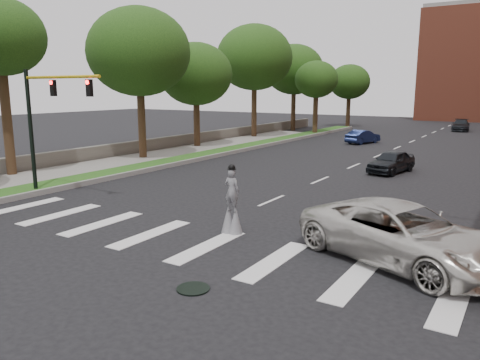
% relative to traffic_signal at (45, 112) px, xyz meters
% --- Properties ---
extents(ground_plane, '(160.00, 160.00, 0.00)m').
position_rel_traffic_signal_xyz_m(ground_plane, '(9.78, -3.00, -4.15)').
color(ground_plane, black).
rests_on(ground_plane, ground).
extents(grass_median, '(2.00, 60.00, 0.25)m').
position_rel_traffic_signal_xyz_m(grass_median, '(-1.72, 17.00, -4.03)').
color(grass_median, '#214E16').
rests_on(grass_median, ground).
extents(median_curb, '(0.20, 60.00, 0.28)m').
position_rel_traffic_signal_xyz_m(median_curb, '(-0.67, 17.00, -4.01)').
color(median_curb, gray).
rests_on(median_curb, ground).
extents(sidewalk_left, '(4.00, 60.00, 0.18)m').
position_rel_traffic_signal_xyz_m(sidewalk_left, '(-4.72, 7.00, -4.06)').
color(sidewalk_left, slate).
rests_on(sidewalk_left, ground).
extents(stone_wall, '(0.50, 56.00, 1.10)m').
position_rel_traffic_signal_xyz_m(stone_wall, '(-7.22, 19.00, -3.60)').
color(stone_wall, '#5D5850').
rests_on(stone_wall, ground).
extents(manhole, '(0.90, 0.90, 0.04)m').
position_rel_traffic_signal_xyz_m(manhole, '(12.78, -5.00, -4.13)').
color(manhole, black).
rests_on(manhole, ground).
extents(traffic_signal, '(5.30, 0.23, 6.20)m').
position_rel_traffic_signal_xyz_m(traffic_signal, '(0.00, 0.00, 0.00)').
color(traffic_signal, black).
rests_on(traffic_signal, ground).
extents(stilt_performer, '(0.84, 0.54, 2.60)m').
position_rel_traffic_signal_xyz_m(stilt_performer, '(10.95, -0.28, -3.18)').
color(stilt_performer, '#372516').
rests_on(stilt_performer, ground).
extents(suv_crossing, '(7.21, 5.25, 1.82)m').
position_rel_traffic_signal_xyz_m(suv_crossing, '(17.00, 0.00, -3.24)').
color(suv_crossing, beige).
rests_on(suv_crossing, ground).
extents(car_near, '(2.44, 4.42, 1.42)m').
position_rel_traffic_signal_xyz_m(car_near, '(12.62, 15.77, -3.44)').
color(car_near, black).
rests_on(car_near, ground).
extents(car_mid, '(2.53, 4.23, 1.32)m').
position_rel_traffic_signal_xyz_m(car_mid, '(6.07, 30.62, -3.49)').
color(car_mid, '#151F49').
rests_on(car_mid, ground).
extents(car_far, '(2.47, 5.10, 1.43)m').
position_rel_traffic_signal_xyz_m(car_far, '(12.26, 50.70, -3.44)').
color(car_far, black).
rests_on(car_far, ground).
extents(tree_2, '(7.51, 7.51, 11.08)m').
position_rel_traffic_signal_xyz_m(tree_2, '(-4.78, 11.56, 3.71)').
color(tree_2, '#372516').
rests_on(tree_2, ground).
extents(tree_3, '(6.46, 6.46, 9.27)m').
position_rel_traffic_signal_xyz_m(tree_3, '(-5.69, 19.48, 2.35)').
color(tree_3, '#372516').
rests_on(tree_3, ground).
extents(tree_4, '(8.06, 8.06, 11.91)m').
position_rel_traffic_signal_xyz_m(tree_4, '(-5.64, 29.60, 4.31)').
color(tree_4, '#372516').
rests_on(tree_4, ground).
extents(tree_5, '(7.28, 7.28, 10.69)m').
position_rel_traffic_signal_xyz_m(tree_5, '(-5.92, 39.89, 3.42)').
color(tree_5, '#372516').
rests_on(tree_5, ground).
extents(tree_6, '(4.93, 4.93, 8.38)m').
position_rel_traffic_signal_xyz_m(tree_6, '(-1.44, 36.44, 2.08)').
color(tree_6, '#372516').
rests_on(tree_6, ground).
extents(tree_7, '(5.55, 5.55, 8.53)m').
position_rel_traffic_signal_xyz_m(tree_7, '(-1.98, 49.20, 1.99)').
color(tree_7, '#372516').
rests_on(tree_7, ground).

